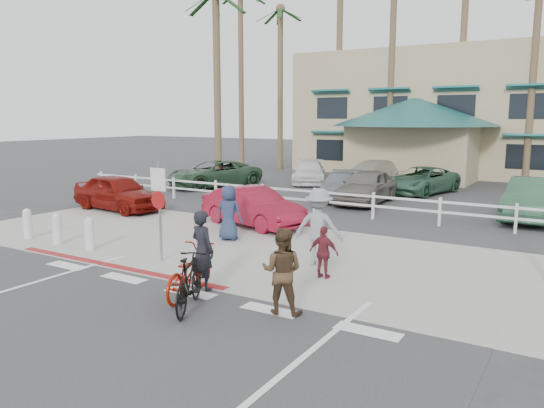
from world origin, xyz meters
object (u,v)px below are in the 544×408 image
Objects in this scene: car_white_sedan at (253,207)px; car_red_compact at (118,192)px; bike_black at (189,282)px; bike_red at (189,272)px; sign_post at (160,206)px.

car_red_compact reaches higher than car_white_sedan.
car_white_sedan is at bearing -90.65° from bike_black.
bike_red is 0.83m from bike_black.
bike_red is 0.49× the size of car_white_sedan.
sign_post is at bearing -159.78° from car_white_sedan.
car_red_compact is at bearing -61.62° from bike_black.
bike_red is (2.38, -1.72, -0.93)m from sign_post.
sign_post is 3.08m from bike_red.
bike_red is at bearing -35.91° from sign_post.
car_white_sedan is (-0.42, 5.01, -0.78)m from sign_post.
bike_black is 12.09m from car_red_compact.
bike_black is 8.09m from car_white_sedan.
bike_black is 0.46× the size of car_white_sedan.
car_red_compact is (-6.79, 4.86, -0.73)m from sign_post.
car_red_compact is (-9.70, 7.22, 0.17)m from bike_black.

